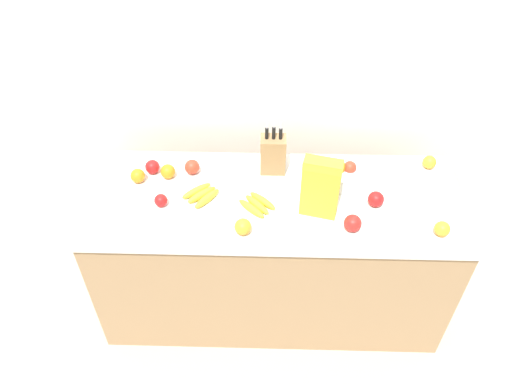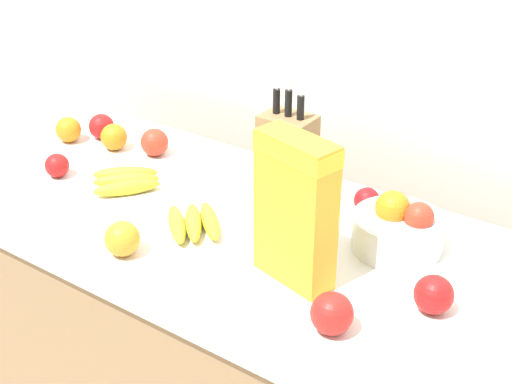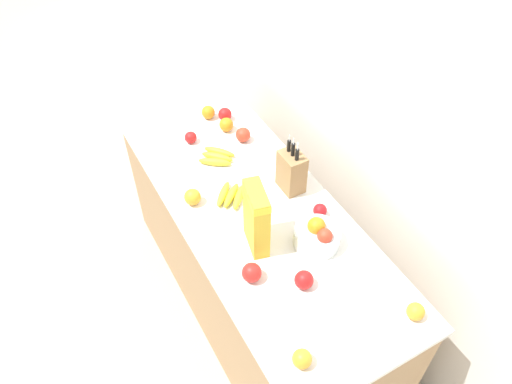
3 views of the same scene
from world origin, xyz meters
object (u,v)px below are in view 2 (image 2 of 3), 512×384
(cereal_box, at_px, (296,205))
(orange_mid_left, at_px, (114,137))
(apple_near_bananas, at_px, (102,126))
(banana_bunch_right, at_px, (193,222))
(banana_bunch_left, at_px, (126,180))
(apple_middle, at_px, (367,200))
(orange_mid_right, at_px, (68,130))
(apple_rear, at_px, (155,142))
(apple_rightmost, at_px, (57,165))
(apple_by_knife_block, at_px, (434,295))
(orange_front_left, at_px, (122,239))
(fruit_bowl, at_px, (398,228))
(knife_block, at_px, (287,153))
(apple_front, at_px, (332,313))

(cereal_box, distance_m, orange_mid_left, 0.81)
(apple_near_bananas, bearing_deg, banana_bunch_right, -24.04)
(banana_bunch_left, xyz_separation_m, apple_middle, (0.57, 0.24, 0.01))
(orange_mid_left, bearing_deg, orange_mid_right, -165.94)
(apple_rear, bearing_deg, orange_mid_right, -164.44)
(apple_rightmost, xyz_separation_m, apple_by_knife_block, (1.05, 0.03, 0.01))
(cereal_box, bearing_deg, orange_front_left, -144.73)
(fruit_bowl, xyz_separation_m, apple_middle, (-0.13, 0.10, -0.02))
(apple_rightmost, bearing_deg, knife_block, 27.35)
(cereal_box, xyz_separation_m, fruit_bowl, (0.13, 0.23, -0.12))
(apple_front, distance_m, apple_by_knife_block, 0.21)
(apple_rear, bearing_deg, apple_rightmost, -116.41)
(banana_bunch_left, distance_m, apple_front, 0.75)
(banana_bunch_right, xyz_separation_m, apple_rear, (-0.35, 0.25, 0.02))
(apple_rightmost, relative_size, orange_front_left, 0.81)
(apple_rear, height_order, orange_mid_left, apple_rear)
(banana_bunch_right, distance_m, apple_rear, 0.43)
(apple_middle, bearing_deg, apple_rear, -175.04)
(knife_block, height_order, cereal_box, cereal_box)
(knife_block, height_order, orange_mid_right, knife_block)
(banana_bunch_left, bearing_deg, apple_near_bananas, 146.32)
(cereal_box, distance_m, fruit_bowl, 0.29)
(apple_by_knife_block, bearing_deg, orange_mid_right, 173.20)
(banana_bunch_right, bearing_deg, banana_bunch_left, 167.31)
(apple_rightmost, bearing_deg, apple_by_knife_block, 1.65)
(banana_bunch_left, relative_size, apple_middle, 3.16)
(apple_middle, xyz_separation_m, orange_mid_right, (-0.91, -0.13, 0.01))
(apple_front, height_order, apple_rear, apple_front)
(banana_bunch_right, xyz_separation_m, orange_mid_right, (-0.62, 0.17, 0.02))
(apple_near_bananas, xyz_separation_m, orange_mid_right, (-0.06, -0.07, -0.00))
(cereal_box, xyz_separation_m, apple_rightmost, (-0.77, 0.03, -0.14))
(cereal_box, height_order, apple_by_knife_block, cereal_box)
(banana_bunch_right, bearing_deg, apple_front, -16.80)
(apple_middle, distance_m, apple_front, 0.47)
(banana_bunch_left, height_order, apple_front, apple_front)
(cereal_box, xyz_separation_m, apple_rear, (-0.64, 0.28, -0.14))
(banana_bunch_left, bearing_deg, apple_rear, 110.26)
(cereal_box, relative_size, orange_mid_left, 4.20)
(apple_near_bananas, xyz_separation_m, apple_front, (1.00, -0.38, 0.00))
(fruit_bowl, height_order, orange_mid_left, fruit_bowl)
(orange_front_left, bearing_deg, apple_by_knife_block, 17.51)
(orange_mid_left, xyz_separation_m, orange_front_left, (0.41, -0.38, 0.00))
(apple_rear, bearing_deg, orange_front_left, -55.78)
(apple_rear, relative_size, orange_front_left, 0.99)
(apple_near_bananas, xyz_separation_m, apple_rear, (0.21, 0.00, 0.00))
(fruit_bowl, bearing_deg, apple_rightmost, -167.42)
(banana_bunch_left, distance_m, orange_mid_left, 0.24)
(fruit_bowl, xyz_separation_m, apple_rightmost, (-0.89, -0.20, -0.02))
(apple_by_knife_block, bearing_deg, orange_mid_left, 170.24)
(knife_block, height_order, apple_middle, knife_block)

